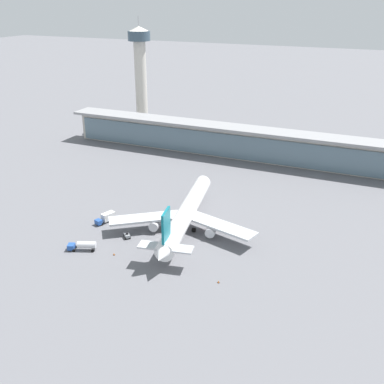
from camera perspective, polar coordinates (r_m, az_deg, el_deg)
ground_plane at (r=147.86m, az=-3.45°, el=-5.86°), size 1200.00×1200.00×0.00m
airliner_on_stand at (r=151.80m, az=-0.79°, el=-2.73°), size 48.23×63.50×16.99m
service_truck_near_nose_blue at (r=144.83m, az=-13.20°, el=-6.38°), size 8.82×5.26×2.95m
service_truck_under_wing_grey at (r=142.31m, az=-2.60°, el=-6.71°), size 6.02×5.48×2.70m
service_truck_mid_apron_blue at (r=160.53m, az=-10.47°, el=-3.08°), size 4.59×7.65×3.10m
service_truck_by_tail_red at (r=153.53m, az=3.64°, el=-3.98°), size 8.87×4.87×2.95m
service_truck_on_taxiway_grey at (r=149.70m, az=-7.99°, el=-5.29°), size 3.25×3.21×2.05m
terminal_building at (r=218.74m, az=6.79°, el=6.05°), size 183.60×12.80×15.20m
control_tower at (r=263.54m, az=-6.35°, el=14.67°), size 12.00×12.00×60.95m
safety_cone_alpha at (r=139.00m, az=-4.08°, el=-7.77°), size 0.62×0.62×0.70m
safety_cone_bravo at (r=127.35m, az=3.26°, el=-10.93°), size 0.62×0.62×0.70m
safety_cone_charlie at (r=141.23m, az=-9.56°, el=-7.52°), size 0.62×0.62×0.70m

